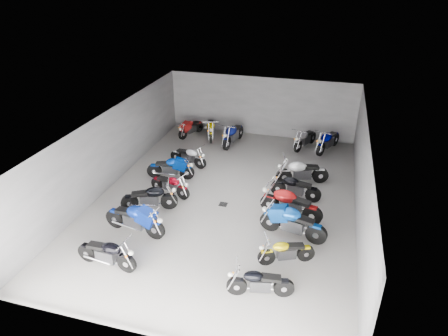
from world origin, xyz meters
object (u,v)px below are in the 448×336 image
Objects in this scene: motorcycle_left_b at (135,219)px; motorcycle_right_b at (286,251)px; motorcycle_left_c at (150,198)px; motorcycle_back_c at (233,134)px; motorcycle_right_c at (292,222)px; motorcycle_right_a at (259,282)px; motorcycle_back_a at (191,128)px; motorcycle_right_e at (295,187)px; motorcycle_back_b at (211,129)px; motorcycle_left_f at (189,156)px; drain_grate at (223,204)px; motorcycle_back_e at (305,139)px; motorcycle_right_f at (302,172)px; motorcycle_right_d at (290,204)px; motorcycle_left_e at (171,168)px; motorcycle_back_f at (328,141)px; motorcycle_left_d at (170,185)px; motorcycle_left_a at (107,253)px.

motorcycle_left_b is 1.37× the size of motorcycle_right_b.
motorcycle_left_c is 0.88× the size of motorcycle_back_c.
motorcycle_right_a is at bearing -178.61° from motorcycle_right_c.
motorcycle_back_a reaches higher than motorcycle_right_a.
motorcycle_back_b is (-5.09, 5.09, 0.03)m from motorcycle_right_e.
motorcycle_left_f is at bearing 19.03° from motorcycle_right_b.
drain_grate is 0.16× the size of motorcycle_back_e.
motorcycle_right_a is at bearing 97.09° from motorcycle_back_b.
motorcycle_right_a is 5.60m from motorcycle_right_e.
motorcycle_right_b is 0.79× the size of motorcycle_right_f.
motorcycle_right_e is 5.11m from motorcycle_back_e.
motorcycle_right_b is at bearing -44.57° from drain_grate.
motorcycle_right_c is at bearing -156.09° from motorcycle_right_d.
drain_grate is at bearing 94.42° from motorcycle_back_b.
motorcycle_left_b is 4.07m from motorcycle_left_e.
motorcycle_back_b is at bearing 35.12° from motorcycle_right_f.
motorcycle_back_a is at bearing 23.12° from motorcycle_back_f.
motorcycle_right_e is (5.11, -1.63, 0.03)m from motorcycle_left_f.
motorcycle_left_d is (0.17, 2.73, -0.11)m from motorcycle_left_b.
motorcycle_back_f is at bearing -164.92° from motorcycle_back_c.
motorcycle_back_c is at bearing 45.78° from motorcycle_right_e.
motorcycle_left_d is at bearing 19.38° from motorcycle_left_f.
motorcycle_back_b reaches higher than motorcycle_back_a.
motorcycle_left_f is 5.36m from motorcycle_right_e.
motorcycle_left_e is 1.14× the size of motorcycle_back_a.
motorcycle_left_a is 1.09× the size of motorcycle_left_f.
motorcycle_left_a is 7.62m from motorcycle_right_e.
motorcycle_right_f is (0.13, 1.32, 0.05)m from motorcycle_right_e.
motorcycle_right_d is 6.54m from motorcycle_back_e.
motorcycle_right_c reaches higher than motorcycle_back_c.
motorcycle_right_f is (5.24, 6.98, 0.05)m from motorcycle_left_a.
motorcycle_right_c is 1.08× the size of motorcycle_right_f.
motorcycle_left_a reaches higher than motorcycle_back_a.
motorcycle_back_b is at bearing -161.61° from motorcycle_left_d.
motorcycle_back_b reaches higher than motorcycle_right_b.
motorcycle_back_b is 0.90× the size of motorcycle_back_c.
motorcycle_left_b is 1.13× the size of motorcycle_left_e.
motorcycle_back_b is (0.13, 7.41, 0.00)m from motorcycle_left_c.
motorcycle_right_d reaches higher than drain_grate.
motorcycle_right_a is (4.55, -4.49, 0.00)m from motorcycle_left_d.
motorcycle_left_a is at bearing 83.29° from motorcycle_back_f.
motorcycle_back_f is at bearing -20.30° from motorcycle_right_a.
motorcycle_left_d is 0.79× the size of motorcycle_right_c.
motorcycle_back_f is (7.30, -0.02, 0.08)m from motorcycle_back_a.
motorcycle_back_c reaches higher than motorcycle_right_f.
drain_grate is at bearing 141.21° from motorcycle_back_a.
motorcycle_left_e is (-0.51, 1.32, 0.05)m from motorcycle_left_d.
motorcycle_left_c is 0.87× the size of motorcycle_right_d.
motorcycle_back_e is (-0.28, 7.68, -0.07)m from motorcycle_right_c.
motorcycle_left_e is (-0.29, 5.88, 0.01)m from motorcycle_left_a.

